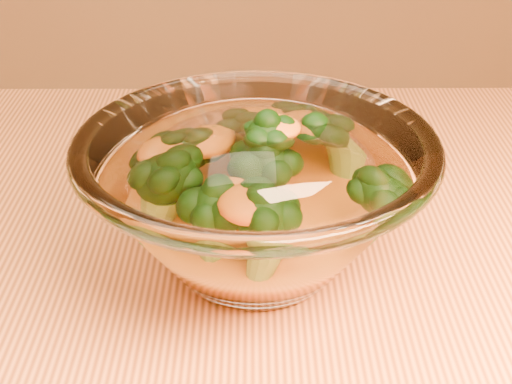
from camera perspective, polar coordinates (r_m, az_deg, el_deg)
glass_bowl at (r=0.48m, az=0.00°, el=-0.53°), size 0.24×0.24×0.11m
cheese_sauce at (r=0.49m, az=0.00°, el=-2.76°), size 0.13×0.13×0.04m
broccoli_heap at (r=0.48m, az=0.10°, el=1.16°), size 0.16×0.17×0.07m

